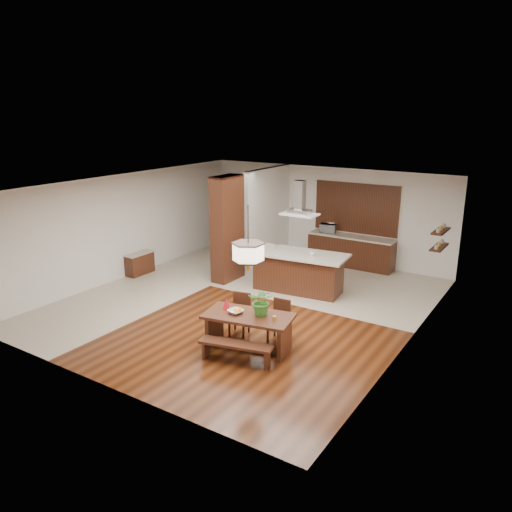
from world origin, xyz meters
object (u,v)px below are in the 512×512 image
Objects in this scene: fruit_bowl at (236,312)px; dining_table at (249,324)px; dining_chair_left at (239,315)px; dining_chair_right at (278,321)px; dining_bench at (236,353)px; kitchen_island at (298,271)px; microwave at (328,228)px; island_cup at (312,254)px; pendant_lantern at (248,239)px; range_hood at (300,198)px; foliage_plant at (262,302)px; hallway_console at (140,264)px.

dining_table is at bearing 16.97° from fruit_bowl.
dining_chair_right is at bearing -1.44° from dining_chair_left.
kitchen_island is (-0.84, 4.02, 0.34)m from dining_bench.
fruit_bowl is 6.34m from microwave.
pendant_lantern is at bearing -84.93° from island_cup.
range_hood reaches higher than dining_table.
dining_chair_right is at bearing -89.64° from microwave.
foliage_plant is (0.76, -0.30, 0.56)m from dining_chair_left.
dining_table is 2.11× the size of dining_chair_left.
pendant_lantern is 3.50m from range_hood.
dining_bench is at bearing -83.97° from island_cup.
kitchen_island is at bearing 171.91° from island_cup.
dining_chair_left is at bearing -98.23° from microwave.
microwave is at bearing 93.23° from kitchen_island.
microwave reaches higher than dining_chair_left.
dining_bench is 2.54× the size of foliage_plant.
kitchen_island is at bearing 106.14° from foliage_plant.
dining_table is at bearing -84.36° from kitchen_island.
dining_chair_right is at bearing -69.64° from range_hood.
range_hood is 3.13m from microwave.
island_cup reaches higher than fruit_bowl.
foliage_plant is (-0.09, -0.47, 0.57)m from dining_chair_right.
kitchen_island is at bearing 101.92° from pendant_lantern.
microwave reaches higher than dining_bench.
dining_chair_left is 6.82× the size of island_cup.
island_cup reaches higher than hallway_console.
pendant_lantern is 6.41m from microwave.
dining_chair_left is at bearing 118.13° from fruit_bowl.
fruit_bowl is 3.52m from kitchen_island.
fruit_bowl is 0.32× the size of range_hood.
dining_bench is 1.10m from foliage_plant.
microwave is at bearing 100.84° from dining_table.
pendant_lantern is 2.73× the size of microwave.
dining_chair_right is (0.32, 0.60, -0.10)m from dining_table.
hallway_console is at bearing 157.23° from pendant_lantern.
dining_table is 3.90× the size of microwave.
dining_bench is 1.26m from dining_chair_left.
island_cup reaches higher than dining_table.
microwave is (-1.41, 6.05, 0.08)m from foliage_plant.
dining_table is 1.71m from pendant_lantern.
dining_chair_right reaches higher than hallway_console.
island_cup is at bearing -87.38° from microwave.
dining_table is at bearing -22.77° from hallway_console.
pendant_lantern is at bearing -22.77° from hallway_console.
kitchen_island is (-0.72, 3.41, -1.71)m from pendant_lantern.
dining_table is 1.43× the size of pendant_lantern.
pendant_lantern is 1.27m from foliage_plant.
dining_chair_left is 0.87m from dining_chair_right.
range_hood reaches higher than hallway_console.
island_cup is (-0.30, 3.35, 0.57)m from dining_table.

